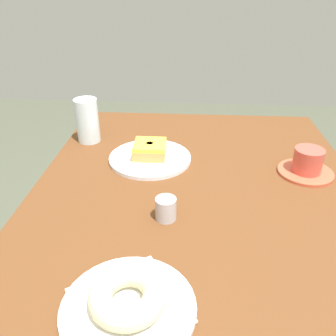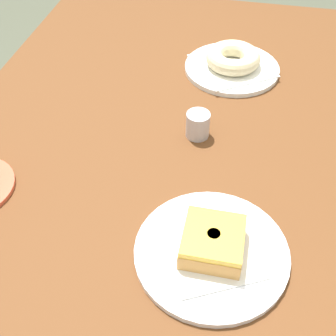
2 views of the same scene
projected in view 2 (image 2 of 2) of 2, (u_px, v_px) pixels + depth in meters
ground_plane at (163, 316)px, 1.40m from camera, size 6.00×6.00×0.00m
table at (160, 162)px, 0.91m from camera, size 1.25×0.83×0.77m
plate_sugar_ring at (232, 68)px, 1.01m from camera, size 0.22×0.22×0.01m
napkin_sugar_ring at (232, 66)px, 1.01m from camera, size 0.22×0.22×0.00m
donut_sugar_ring at (233, 58)px, 0.99m from camera, size 0.12×0.12×0.04m
plate_glazed_square at (211, 252)px, 0.66m from camera, size 0.23×0.23×0.01m
napkin_glazed_square at (212, 250)px, 0.65m from camera, size 0.18×0.18×0.00m
donut_glazed_square at (213, 241)px, 0.64m from camera, size 0.09×0.09×0.04m
sugar_jar at (198, 125)px, 0.84m from camera, size 0.05×0.05×0.05m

